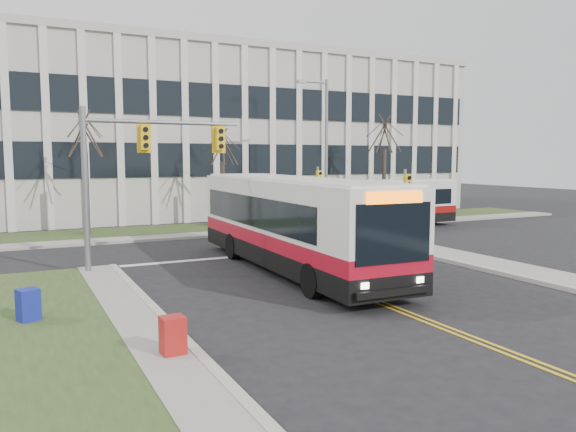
{
  "coord_description": "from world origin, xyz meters",
  "views": [
    {
      "loc": [
        -9.79,
        -14.59,
        4.32
      ],
      "look_at": [
        0.21,
        5.53,
        2.0
      ],
      "focal_mm": 35.0,
      "sensor_mm": 36.0,
      "label": 1
    }
  ],
  "objects_px": {
    "streetlight": "(324,144)",
    "newspaper_box_red": "(173,338)",
    "directory_sign": "(235,210)",
    "bus_cross": "(376,205)",
    "bus_main": "(293,225)",
    "newspaper_box_blue": "(28,307)"
  },
  "relations": [
    {
      "from": "newspaper_box_blue",
      "to": "directory_sign",
      "type": "bearing_deg",
      "value": 32.74
    },
    {
      "from": "bus_main",
      "to": "bus_cross",
      "type": "height_order",
      "value": "bus_main"
    },
    {
      "from": "streetlight",
      "to": "newspaper_box_blue",
      "type": "bearing_deg",
      "value": -139.38
    },
    {
      "from": "directory_sign",
      "to": "newspaper_box_red",
      "type": "relative_size",
      "value": 2.11
    },
    {
      "from": "streetlight",
      "to": "bus_cross",
      "type": "xyz_separation_m",
      "value": [
        2.5,
        -2.2,
        -3.74
      ]
    },
    {
      "from": "directory_sign",
      "to": "bus_cross",
      "type": "bearing_deg",
      "value": -23.54
    },
    {
      "from": "streetlight",
      "to": "bus_main",
      "type": "relative_size",
      "value": 0.7
    },
    {
      "from": "directory_sign",
      "to": "bus_main",
      "type": "relative_size",
      "value": 0.15
    },
    {
      "from": "newspaper_box_red",
      "to": "bus_main",
      "type": "bearing_deg",
      "value": 45.19
    },
    {
      "from": "bus_main",
      "to": "directory_sign",
      "type": "bearing_deg",
      "value": 80.3
    },
    {
      "from": "bus_cross",
      "to": "newspaper_box_blue",
      "type": "bearing_deg",
      "value": -57.94
    },
    {
      "from": "directory_sign",
      "to": "bus_main",
      "type": "xyz_separation_m",
      "value": [
        -2.61,
        -13.02,
        0.58
      ]
    },
    {
      "from": "newspaper_box_blue",
      "to": "newspaper_box_red",
      "type": "distance_m",
      "value": 4.97
    },
    {
      "from": "directory_sign",
      "to": "newspaper_box_red",
      "type": "height_order",
      "value": "directory_sign"
    },
    {
      "from": "newspaper_box_blue",
      "to": "streetlight",
      "type": "bearing_deg",
      "value": 19.66
    },
    {
      "from": "streetlight",
      "to": "newspaper_box_blue",
      "type": "height_order",
      "value": "streetlight"
    },
    {
      "from": "streetlight",
      "to": "newspaper_box_red",
      "type": "distance_m",
      "value": 24.73
    },
    {
      "from": "directory_sign",
      "to": "bus_cross",
      "type": "relative_size",
      "value": 0.18
    },
    {
      "from": "bus_cross",
      "to": "newspaper_box_red",
      "type": "distance_m",
      "value": 24.31
    },
    {
      "from": "newspaper_box_red",
      "to": "streetlight",
      "type": "bearing_deg",
      "value": 49.27
    },
    {
      "from": "bus_main",
      "to": "streetlight",
      "type": "bearing_deg",
      "value": 56.85
    },
    {
      "from": "directory_sign",
      "to": "bus_cross",
      "type": "distance_m",
      "value": 8.77
    }
  ]
}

